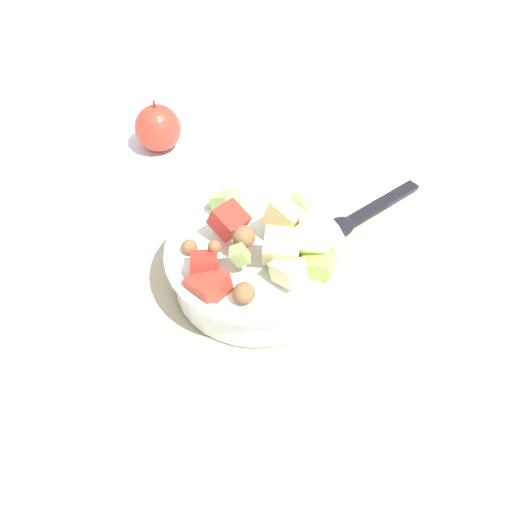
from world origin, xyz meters
name	(u,v)px	position (x,y,z in m)	size (l,w,h in m)	color
ground_plane	(250,296)	(0.00, 0.00, 0.00)	(2.40, 2.40, 0.00)	silver
placemat	(250,295)	(0.00, 0.00, 0.00)	(0.52, 0.31, 0.01)	tan
salad_bowl	(257,259)	(0.02, 0.01, 0.04)	(0.22, 0.22, 0.11)	white
serving_spoon	(355,219)	(0.19, 0.04, 0.01)	(0.19, 0.05, 0.01)	black
whole_apple	(158,128)	(0.03, 0.34, 0.04)	(0.07, 0.07, 0.09)	#BC3828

